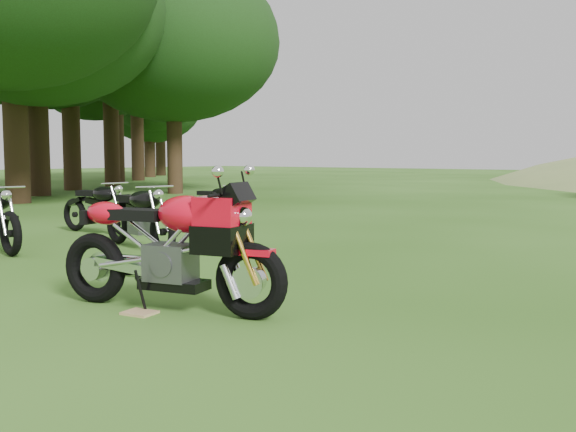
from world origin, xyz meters
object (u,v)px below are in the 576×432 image
Objects in this scene: vintage_moto_b at (139,215)px; vintage_moto_d at (215,203)px; vintage_moto_c at (98,206)px; sport_motorcycle at (168,238)px; plywood_board at (140,313)px.

vintage_moto_b is 3.71m from vintage_moto_d.
vintage_moto_b reaches higher than vintage_moto_c.
sport_motorcycle is 1.12× the size of vintage_moto_b.
vintage_moto_b is at bearing -66.39° from vintage_moto_d.
vintage_moto_d is (-4.95, 5.74, 0.42)m from plywood_board.
vintage_moto_b reaches higher than plywood_board.
vintage_moto_c is (-2.08, 0.72, -0.02)m from vintage_moto_b.
plywood_board is (-0.10, -0.26, -0.64)m from sport_motorcycle.
vintage_moto_d is at bearing 127.86° from vintage_moto_b.
sport_motorcycle is 7.98× the size of plywood_board.
vintage_moto_d is (-1.74, 3.27, -0.08)m from vintage_moto_b.
vintage_moto_d is at bearing 79.01° from vintage_moto_c.
plywood_board is 0.14× the size of vintage_moto_b.
vintage_moto_c is (-5.38, 2.93, -0.16)m from sport_motorcycle.
vintage_moto_b is (-3.20, 2.47, 0.50)m from plywood_board.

